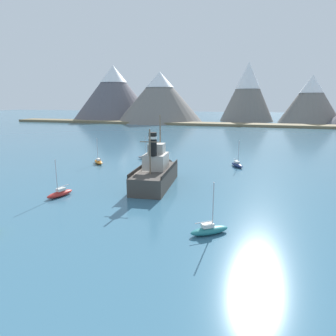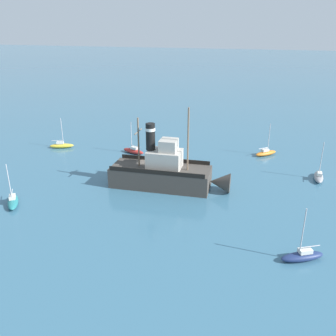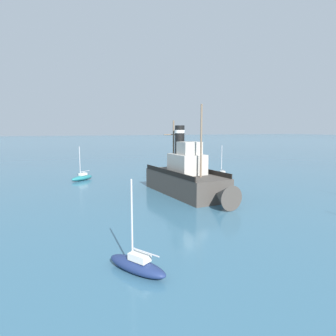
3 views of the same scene
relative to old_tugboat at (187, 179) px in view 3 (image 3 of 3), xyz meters
name	(u,v)px [view 3 (image 3 of 3)]	position (x,y,z in m)	size (l,w,h in m)	color
ground_plane	(189,189)	(-1.46, -2.70, -1.83)	(600.00, 600.00, 0.00)	#38667F
old_tugboat	(187,179)	(0.00, 0.00, 0.00)	(5.52, 14.66, 9.90)	#423D38
sailboat_yellow	(181,166)	(-8.63, -20.85, -1.40)	(2.59, 3.91, 4.90)	gold
sailboat_teal	(82,177)	(10.09, -14.22, -1.40)	(3.66, 3.22, 4.90)	#23757A
sailboat_navy	(137,265)	(10.35, 15.75, -1.40)	(2.88, 3.83, 4.90)	navy
sailboat_red	(222,175)	(-9.98, -8.77, -1.40)	(2.04, 3.96, 4.90)	#B22823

